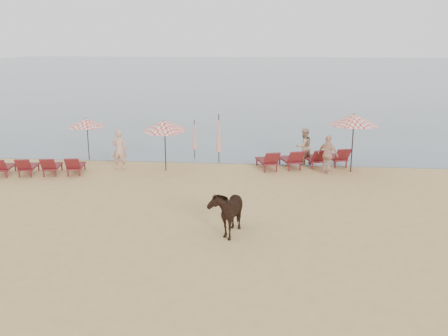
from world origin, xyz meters
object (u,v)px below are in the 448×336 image
object	(u,v)px
umbrella_open_left_a	(87,123)
umbrella_open_left_b	(165,125)
umbrella_closed_left	(194,135)
cow	(227,210)
lounger_cluster_left	(39,166)
umbrella_closed_right	(219,133)
beachgoer_right_b	(328,155)
umbrella_open_right	(354,120)
beachgoer_left	(119,149)
beachgoer_right_a	(304,146)
lounger_cluster_right	(303,158)

from	to	relation	value
umbrella_open_left_a	umbrella_open_left_b	world-z (taller)	umbrella_open_left_b
umbrella_closed_left	cow	bearing A→B (deg)	-75.43
lounger_cluster_left	umbrella_open_left_a	size ratio (longest dim) A/B	1.88
umbrella_closed_left	umbrella_closed_right	size ratio (longest dim) A/B	0.82
umbrella_open_left_a	beachgoer_right_b	size ratio (longest dim) A/B	1.21
umbrella_open_left_b	umbrella_open_right	world-z (taller)	umbrella_open_right
lounger_cluster_left	beachgoer_left	distance (m)	3.57
cow	beachgoer_left	size ratio (longest dim) A/B	0.94
lounger_cluster_left	cow	world-z (taller)	cow
umbrella_closed_right	umbrella_open_left_b	bearing A→B (deg)	-144.36
beachgoer_left	beachgoer_right_b	distance (m)	9.51
umbrella_open_right	umbrella_open_left_a	bearing A→B (deg)	179.87
umbrella_closed_left	cow	world-z (taller)	umbrella_closed_left
umbrella_closed_right	umbrella_closed_left	bearing A→B (deg)	146.81
cow	beachgoer_right_a	xyz separation A→B (m)	(2.87, 9.07, 0.14)
beachgoer_left	umbrella_closed_left	bearing A→B (deg)	-145.36
beachgoer_right_a	beachgoer_right_b	bearing A→B (deg)	89.68
lounger_cluster_right	beachgoer_right_a	bearing A→B (deg)	67.62
cow	umbrella_open_left_a	bearing A→B (deg)	140.34
lounger_cluster_left	umbrella_open_left_a	distance (m)	3.50
lounger_cluster_right	umbrella_open_left_b	world-z (taller)	umbrella_open_left_b
lounger_cluster_right	umbrella_closed_right	size ratio (longest dim) A/B	1.85
umbrella_open_left_b	umbrella_open_left_a	bearing A→B (deg)	134.64
beachgoer_right_a	umbrella_closed_right	bearing A→B (deg)	-29.60
lounger_cluster_left	umbrella_open_right	size ratio (longest dim) A/B	1.48
umbrella_open_left_b	umbrella_closed_right	bearing A→B (deg)	11.16
beachgoer_right_b	beachgoer_right_a	bearing A→B (deg)	-21.21
beachgoer_right_b	umbrella_closed_right	bearing A→B (deg)	21.46
umbrella_open_left_a	umbrella_open_right	size ratio (longest dim) A/B	0.79
umbrella_closed_right	lounger_cluster_right	bearing A→B (deg)	-7.43
lounger_cluster_right	umbrella_open_left_a	xyz separation A→B (m)	(-10.56, 0.51, 1.44)
umbrella_open_right	lounger_cluster_right	bearing A→B (deg)	170.42
lounger_cluster_left	umbrella_open_right	xyz separation A→B (m)	(13.87, 1.90, 2.00)
cow	beachgoer_right_a	world-z (taller)	beachgoer_right_a
umbrella_open_right	umbrella_closed_left	xyz separation A→B (m)	(-7.49, 1.93, -1.20)
umbrella_open_right	beachgoer_right_a	world-z (taller)	umbrella_open_right
beachgoer_right_a	umbrella_closed_left	bearing A→B (deg)	-39.23
lounger_cluster_right	beachgoer_right_b	size ratio (longest dim) A/B	2.55
umbrella_open_right	cow	size ratio (longest dim) A/B	1.51
umbrella_open_left_b	cow	world-z (taller)	umbrella_open_left_b
umbrella_closed_left	umbrella_closed_right	bearing A→B (deg)	-33.19
umbrella_open_left_b	beachgoer_left	world-z (taller)	umbrella_open_left_b
umbrella_closed_right	beachgoer_left	distance (m)	4.76
beachgoer_left	umbrella_open_left_b	bearing A→B (deg)	175.66
umbrella_open_left_a	umbrella_open_left_b	size ratio (longest dim) A/B	0.87
umbrella_open_right	umbrella_closed_right	xyz separation A→B (m)	(-6.16, 1.06, -0.93)
umbrella_open_left_b	umbrella_closed_left	xyz separation A→B (m)	(0.96, 2.50, -0.90)
lounger_cluster_left	umbrella_closed_right	bearing A→B (deg)	10.93
umbrella_open_left_b	beachgoer_right_a	distance (m)	6.73
beachgoer_right_b	umbrella_open_left_b	bearing A→B (deg)	38.90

